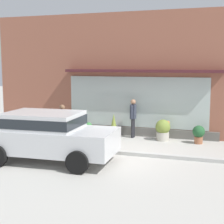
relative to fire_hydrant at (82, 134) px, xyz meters
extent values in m
plane|color=#B2AFA8|center=(1.76, -0.59, -0.44)|extent=(60.00, 60.00, 0.00)
cube|color=#B2B2AD|center=(1.76, -0.79, -0.38)|extent=(14.00, 0.24, 0.12)
cube|color=#935642|center=(1.76, 2.61, 2.22)|extent=(14.00, 0.36, 5.31)
cube|color=#ADBCB7|center=(1.54, 2.41, 1.04)|extent=(6.14, 0.03, 2.18)
cube|color=#4C1E23|center=(1.76, 2.26, 2.38)|extent=(6.74, 0.56, 0.12)
cube|color=#605E59|center=(1.76, 2.39, -0.26)|extent=(6.54, 0.20, 0.36)
cylinder|color=red|center=(0.00, 0.00, -0.41)|extent=(0.31, 0.31, 0.06)
cylinder|color=red|center=(0.00, 0.00, -0.06)|extent=(0.21, 0.21, 0.64)
sphere|color=red|center=(0.00, 0.00, 0.32)|extent=(0.23, 0.23, 0.23)
cylinder|color=red|center=(-0.14, 0.00, -0.03)|extent=(0.10, 0.09, 0.09)
cylinder|color=red|center=(0.14, 0.00, -0.03)|extent=(0.10, 0.09, 0.09)
cylinder|color=red|center=(0.00, -0.14, -0.03)|extent=(0.09, 0.10, 0.09)
cylinder|color=#8E333D|center=(-0.70, -0.36, -0.04)|extent=(0.12, 0.12, 0.78)
cylinder|color=#8E333D|center=(-0.62, -0.23, -0.04)|extent=(0.12, 0.12, 0.78)
cube|color=#8E333D|center=(-0.66, -0.29, 0.64)|extent=(0.31, 0.34, 0.59)
sphere|color=brown|center=(-0.66, -0.29, 1.05)|extent=(0.21, 0.21, 0.21)
cylinder|color=#8E333D|center=(-0.75, -0.46, 0.66)|extent=(0.08, 0.08, 0.56)
cylinder|color=#8E333D|center=(-0.57, -0.13, 0.66)|extent=(0.08, 0.08, 0.56)
cube|color=black|center=(-0.81, -0.53, 0.40)|extent=(0.20, 0.26, 0.28)
cylinder|color=#232328|center=(1.52, 2.06, -0.03)|extent=(0.12, 0.12, 0.81)
cylinder|color=#232328|center=(1.51, 1.91, -0.03)|extent=(0.12, 0.12, 0.81)
cube|color=#333847|center=(1.51, 1.98, 0.68)|extent=(0.22, 0.30, 0.61)
sphere|color=#A37556|center=(1.51, 1.98, 1.09)|extent=(0.22, 0.22, 0.22)
cylinder|color=#333847|center=(1.53, 2.17, 0.69)|extent=(0.08, 0.08, 0.58)
cylinder|color=#333847|center=(1.50, 1.79, 0.69)|extent=(0.08, 0.08, 0.58)
cube|color=silver|center=(-0.09, -2.36, 0.27)|extent=(4.30, 2.04, 0.74)
cube|color=silver|center=(-0.30, -2.37, 0.88)|extent=(2.40, 1.81, 0.55)
cube|color=#1E2328|center=(-0.30, -2.37, 0.88)|extent=(2.44, 1.83, 0.30)
cylinder|color=black|center=(1.17, -1.35, -0.10)|extent=(0.68, 0.21, 0.67)
cylinder|color=black|center=(1.26, -3.25, -0.10)|extent=(0.68, 0.21, 0.67)
cylinder|color=black|center=(-1.44, -1.47, -0.10)|extent=(0.68, 0.21, 0.67)
cylinder|color=#B7B2A3|center=(-0.35, 1.54, -0.25)|extent=(0.27, 0.27, 0.37)
sphere|color=#3D8442|center=(-0.35, 1.54, 0.04)|extent=(0.31, 0.31, 0.31)
sphere|color=#B266B7|center=(-0.43, 1.53, 0.09)|extent=(0.06, 0.06, 0.06)
cylinder|color=#9E6042|center=(-1.35, 2.02, -0.33)|extent=(0.42, 0.42, 0.21)
cone|color=#2D6B33|center=(-1.35, 2.02, 0.22)|extent=(0.38, 0.38, 0.90)
cylinder|color=#B7B2A3|center=(2.82, 1.81, -0.26)|extent=(0.51, 0.51, 0.35)
sphere|color=olive|center=(2.82, 1.81, 0.13)|extent=(0.61, 0.61, 0.61)
sphere|color=orange|center=(3.00, 1.89, 0.28)|extent=(0.17, 0.17, 0.17)
sphere|color=white|center=(2.94, 1.73, 0.22)|extent=(0.14, 0.14, 0.14)
cylinder|color=#4C4C51|center=(0.78, 1.60, -0.29)|extent=(0.37, 0.37, 0.28)
cone|color=olive|center=(0.78, 1.60, 0.23)|extent=(0.33, 0.33, 0.76)
cylinder|color=#9E6042|center=(4.25, 1.69, -0.30)|extent=(0.33, 0.33, 0.28)
sphere|color=#23562D|center=(4.25, 1.69, 0.05)|extent=(0.48, 0.48, 0.48)
camera|label=1|loc=(5.12, -11.87, 2.66)|focal=54.90mm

